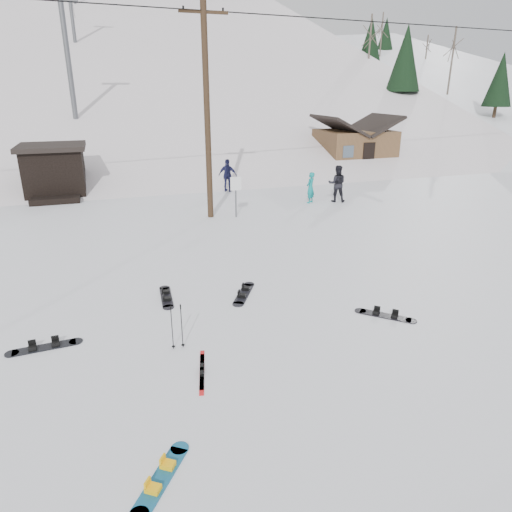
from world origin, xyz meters
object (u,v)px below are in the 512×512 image
object	(u,v)px
utility_pole	(207,110)
cabin	(354,147)
hero_skis	(202,371)
hero_snowboard	(161,478)

from	to	relation	value
utility_pole	cabin	xyz separation A→B (m)	(13.00, 10.00, -3.20)
utility_pole	hero_skis	xyz separation A→B (m)	(-2.89, -11.89, -4.66)
utility_pole	hero_snowboard	bearing A→B (deg)	-105.68
cabin	hero_snowboard	size ratio (longest dim) A/B	3.93
hero_snowboard	hero_skis	distance (m)	2.81
utility_pole	hero_snowboard	size ratio (longest dim) A/B	6.57
utility_pole	cabin	world-z (taller)	utility_pole
hero_skis	cabin	bearing A→B (deg)	66.41
hero_snowboard	hero_skis	xyz separation A→B (m)	(1.17, 2.56, -0.01)
utility_pole	cabin	distance (m)	16.71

